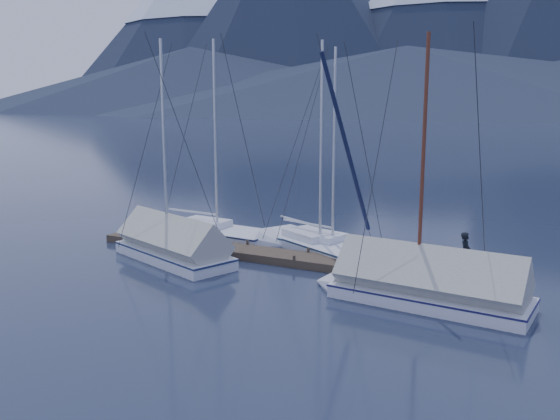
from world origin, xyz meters
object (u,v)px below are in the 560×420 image
object	(u,v)px
person	(465,253)
sailboat_open_left	(226,236)
sailboat_covered_near	(413,287)
sailboat_covered_far	(166,247)
sailboat_open_right	(342,250)
sailboat_open_mid	(328,250)

from	to	relation	value
person	sailboat_open_left	bearing A→B (deg)	84.97
sailboat_open_left	sailboat_covered_near	bearing A→B (deg)	-24.72
sailboat_covered_far	person	distance (m)	12.32
sailboat_open_right	sailboat_covered_near	distance (m)	6.49
sailboat_open_right	sailboat_open_mid	bearing A→B (deg)	-154.82
sailboat_open_mid	sailboat_covered_near	xyz separation A→B (m)	(4.97, -4.49, 0.31)
sailboat_open_left	sailboat_covered_far	bearing A→B (deg)	-96.47
sailboat_open_mid	sailboat_covered_far	size ratio (longest dim) A/B	1.01
sailboat_open_left	sailboat_covered_near	world-z (taller)	sailboat_open_left
sailboat_covered_near	sailboat_covered_far	distance (m)	10.95
sailboat_covered_far	person	xyz separation A→B (m)	(12.09, 2.27, 0.63)
sailboat_covered_near	person	size ratio (longest dim) A/B	6.22
sailboat_open_right	person	world-z (taller)	sailboat_open_right
sailboat_open_left	sailboat_open_mid	world-z (taller)	sailboat_open_left
sailboat_open_right	person	xyz separation A→B (m)	(5.57, -1.79, 0.95)
sailboat_covered_near	sailboat_open_mid	bearing A→B (deg)	137.91
person	sailboat_open_mid	bearing A→B (deg)	80.06
sailboat_open_mid	sailboat_open_right	xyz separation A→B (m)	(0.57, 0.27, -0.01)
sailboat_open_mid	sailboat_open_right	bearing A→B (deg)	25.18
sailboat_open_mid	sailboat_covered_far	bearing A→B (deg)	-147.48
sailboat_covered_near	sailboat_covered_far	world-z (taller)	sailboat_covered_far
sailboat_open_mid	sailboat_covered_far	distance (m)	7.07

